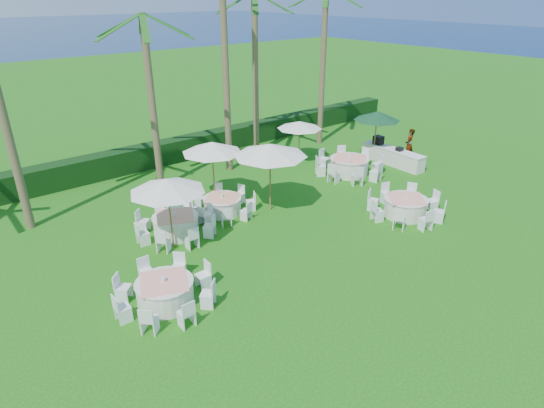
{
  "coord_description": "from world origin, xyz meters",
  "views": [
    {
      "loc": [
        -10.66,
        -9.97,
        8.57
      ],
      "look_at": [
        -0.94,
        2.02,
        1.3
      ],
      "focal_mm": 30.0,
      "sensor_mm": 36.0,
      "label": 1
    }
  ],
  "objects_px": {
    "umbrella_c": "(212,147)",
    "staff_person": "(409,145)",
    "umbrella_a": "(167,185)",
    "umbrella_d": "(300,125)",
    "banquet_table_d": "(176,224)",
    "umbrella_b": "(270,150)",
    "banquet_table_a": "(165,292)",
    "buffet_table": "(392,156)",
    "umbrella_green": "(377,116)",
    "banquet_table_f": "(349,166)",
    "banquet_table_c": "(405,206)",
    "banquet_table_e": "(222,205)"
  },
  "relations": [
    {
      "from": "staff_person",
      "to": "banquet_table_f",
      "type": "bearing_deg",
      "value": -27.63
    },
    {
      "from": "banquet_table_c",
      "to": "umbrella_d",
      "type": "distance_m",
      "value": 8.02
    },
    {
      "from": "buffet_table",
      "to": "banquet_table_f",
      "type": "bearing_deg",
      "value": 171.46
    },
    {
      "from": "banquet_table_f",
      "to": "umbrella_b",
      "type": "relative_size",
      "value": 1.13
    },
    {
      "from": "banquet_table_c",
      "to": "umbrella_b",
      "type": "xyz_separation_m",
      "value": [
        -4.02,
        4.0,
        2.28
      ]
    },
    {
      "from": "banquet_table_e",
      "to": "staff_person",
      "type": "height_order",
      "value": "staff_person"
    },
    {
      "from": "banquet_table_d",
      "to": "umbrella_green",
      "type": "xyz_separation_m",
      "value": [
        12.6,
        0.71,
        2.08
      ]
    },
    {
      "from": "banquet_table_d",
      "to": "umbrella_d",
      "type": "bearing_deg",
      "value": 18.95
    },
    {
      "from": "umbrella_green",
      "to": "staff_person",
      "type": "bearing_deg",
      "value": -40.22
    },
    {
      "from": "umbrella_c",
      "to": "staff_person",
      "type": "xyz_separation_m",
      "value": [
        11.26,
        -2.15,
        -1.62
      ]
    },
    {
      "from": "umbrella_a",
      "to": "buffet_table",
      "type": "xyz_separation_m",
      "value": [
        13.46,
        0.47,
        -1.99
      ]
    },
    {
      "from": "staff_person",
      "to": "buffet_table",
      "type": "bearing_deg",
      "value": -27.95
    },
    {
      "from": "banquet_table_e",
      "to": "umbrella_green",
      "type": "relative_size",
      "value": 1.01
    },
    {
      "from": "banquet_table_e",
      "to": "buffet_table",
      "type": "height_order",
      "value": "buffet_table"
    },
    {
      "from": "banquet_table_d",
      "to": "umbrella_d",
      "type": "relative_size",
      "value": 1.28
    },
    {
      "from": "banquet_table_c",
      "to": "banquet_table_e",
      "type": "distance_m",
      "value": 7.66
    },
    {
      "from": "umbrella_d",
      "to": "banquet_table_a",
      "type": "bearing_deg",
      "value": -149.43
    },
    {
      "from": "banquet_table_d",
      "to": "banquet_table_f",
      "type": "xyz_separation_m",
      "value": [
        9.95,
        0.11,
        0.05
      ]
    },
    {
      "from": "umbrella_d",
      "to": "banquet_table_f",
      "type": "bearing_deg",
      "value": -77.22
    },
    {
      "from": "banquet_table_c",
      "to": "umbrella_c",
      "type": "relative_size",
      "value": 1.12
    },
    {
      "from": "banquet_table_f",
      "to": "banquet_table_c",
      "type": "bearing_deg",
      "value": -110.28
    },
    {
      "from": "umbrella_a",
      "to": "umbrella_d",
      "type": "relative_size",
      "value": 1.11
    },
    {
      "from": "umbrella_c",
      "to": "umbrella_a",
      "type": "bearing_deg",
      "value": -144.07
    },
    {
      "from": "umbrella_a",
      "to": "umbrella_d",
      "type": "bearing_deg",
      "value": 22.1
    },
    {
      "from": "umbrella_a",
      "to": "umbrella_d",
      "type": "height_order",
      "value": "umbrella_a"
    },
    {
      "from": "banquet_table_e",
      "to": "umbrella_a",
      "type": "distance_m",
      "value": 3.84
    },
    {
      "from": "buffet_table",
      "to": "staff_person",
      "type": "xyz_separation_m",
      "value": [
        1.16,
        -0.18,
        0.43
      ]
    },
    {
      "from": "umbrella_b",
      "to": "umbrella_green",
      "type": "xyz_separation_m",
      "value": [
        8.41,
        1.31,
        -0.2
      ]
    },
    {
      "from": "banquet_table_d",
      "to": "staff_person",
      "type": "bearing_deg",
      "value": -2.12
    },
    {
      "from": "banquet_table_f",
      "to": "staff_person",
      "type": "distance_m",
      "value": 4.18
    },
    {
      "from": "banquet_table_a",
      "to": "umbrella_d",
      "type": "bearing_deg",
      "value": 30.57
    },
    {
      "from": "banquet_table_d",
      "to": "buffet_table",
      "type": "xyz_separation_m",
      "value": [
        12.9,
        -0.34,
        0.05
      ]
    },
    {
      "from": "banquet_table_c",
      "to": "umbrella_green",
      "type": "relative_size",
      "value": 1.13
    },
    {
      "from": "banquet_table_a",
      "to": "banquet_table_d",
      "type": "bearing_deg",
      "value": 57.6
    },
    {
      "from": "banquet_table_c",
      "to": "umbrella_b",
      "type": "height_order",
      "value": "umbrella_b"
    },
    {
      "from": "banquet_table_e",
      "to": "umbrella_green",
      "type": "xyz_separation_m",
      "value": [
        10.18,
        0.3,
        2.12
      ]
    },
    {
      "from": "banquet_table_e",
      "to": "umbrella_green",
      "type": "bearing_deg",
      "value": 1.66
    },
    {
      "from": "banquet_table_c",
      "to": "banquet_table_d",
      "type": "xyz_separation_m",
      "value": [
        -8.21,
        4.6,
        -0.0
      ]
    },
    {
      "from": "banquet_table_f",
      "to": "umbrella_a",
      "type": "height_order",
      "value": "umbrella_a"
    },
    {
      "from": "banquet_table_c",
      "to": "banquet_table_d",
      "type": "relative_size",
      "value": 1.0
    },
    {
      "from": "banquet_table_d",
      "to": "banquet_table_e",
      "type": "xyz_separation_m",
      "value": [
        2.42,
        0.42,
        -0.04
      ]
    },
    {
      "from": "umbrella_green",
      "to": "buffet_table",
      "type": "height_order",
      "value": "umbrella_green"
    },
    {
      "from": "banquet_table_f",
      "to": "buffet_table",
      "type": "relative_size",
      "value": 0.93
    },
    {
      "from": "banquet_table_a",
      "to": "umbrella_a",
      "type": "height_order",
      "value": "umbrella_a"
    },
    {
      "from": "umbrella_b",
      "to": "staff_person",
      "type": "bearing_deg",
      "value": 0.45
    },
    {
      "from": "staff_person",
      "to": "umbrella_d",
      "type": "bearing_deg",
      "value": -56.53
    },
    {
      "from": "banquet_table_f",
      "to": "umbrella_b",
      "type": "distance_m",
      "value": 6.22
    },
    {
      "from": "banquet_table_d",
      "to": "umbrella_b",
      "type": "relative_size",
      "value": 1.0
    },
    {
      "from": "banquet_table_c",
      "to": "umbrella_green",
      "type": "bearing_deg",
      "value": 50.43
    },
    {
      "from": "banquet_table_a",
      "to": "banquet_table_c",
      "type": "distance_m",
      "value": 10.57
    }
  ]
}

